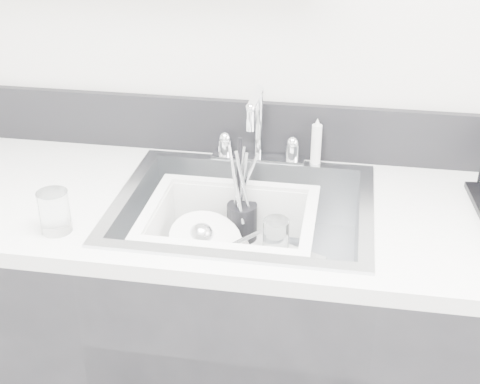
# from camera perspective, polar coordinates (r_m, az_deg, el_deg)

# --- Properties ---
(counter_run) EXTENTS (3.20, 0.62, 0.92)m
(counter_run) POSITION_cam_1_polar(r_m,az_deg,el_deg) (1.93, 0.26, -13.08)
(counter_run) COLOR black
(counter_run) RESTS_ON ground
(backsplash) EXTENTS (3.20, 0.02, 0.16)m
(backsplash) POSITION_cam_1_polar(r_m,az_deg,el_deg) (1.89, 1.79, 5.40)
(backsplash) COLOR black
(backsplash) RESTS_ON counter_run
(sink) EXTENTS (0.64, 0.52, 0.20)m
(sink) POSITION_cam_1_polar(r_m,az_deg,el_deg) (1.71, 0.28, -3.67)
(sink) COLOR silver
(sink) RESTS_ON counter_run
(faucet) EXTENTS (0.26, 0.18, 0.23)m
(faucet) POSITION_cam_1_polar(r_m,az_deg,el_deg) (1.85, 1.55, 4.22)
(faucet) COLOR silver
(faucet) RESTS_ON counter_run
(side_sprayer) EXTENTS (0.03, 0.03, 0.14)m
(side_sprayer) POSITION_cam_1_polar(r_m,az_deg,el_deg) (1.85, 6.53, 4.25)
(side_sprayer) COLOR silver
(side_sprayer) RESTS_ON counter_run
(wash_tub) EXTENTS (0.53, 0.49, 0.16)m
(wash_tub) POSITION_cam_1_polar(r_m,az_deg,el_deg) (1.68, -0.88, -4.03)
(wash_tub) COLOR silver
(wash_tub) RESTS_ON sink
(plate_stack) EXTENTS (0.23, 0.22, 0.09)m
(plate_stack) POSITION_cam_1_polar(r_m,az_deg,el_deg) (1.73, -2.65, -4.85)
(plate_stack) COLOR white
(plate_stack) RESTS_ON wash_tub
(utensil_cup) EXTENTS (0.08, 0.08, 0.27)m
(utensil_cup) POSITION_cam_1_polar(r_m,az_deg,el_deg) (1.79, 0.16, -2.29)
(utensil_cup) COLOR black
(utensil_cup) RESTS_ON wash_tub
(ladle) EXTENTS (0.27, 0.18, 0.07)m
(ladle) POSITION_cam_1_polar(r_m,az_deg,el_deg) (1.70, -1.55, -4.83)
(ladle) COLOR silver
(ladle) RESTS_ON wash_tub
(tumbler_in_tub) EXTENTS (0.08, 0.08, 0.10)m
(tumbler_in_tub) POSITION_cam_1_polar(r_m,az_deg,el_deg) (1.73, 3.07, -3.84)
(tumbler_in_tub) COLOR white
(tumbler_in_tub) RESTS_ON wash_tub
(tumbler_counter) EXTENTS (0.08, 0.08, 0.10)m
(tumbler_counter) POSITION_cam_1_polar(r_m,az_deg,el_deg) (1.59, -15.56, -1.63)
(tumbler_counter) COLOR white
(tumbler_counter) RESTS_ON counter_run
(bowl_small) EXTENTS (0.11, 0.11, 0.03)m
(bowl_small) POSITION_cam_1_polar(r_m,az_deg,el_deg) (1.69, 2.08, -6.06)
(bowl_small) COLOR white
(bowl_small) RESTS_ON wash_tub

